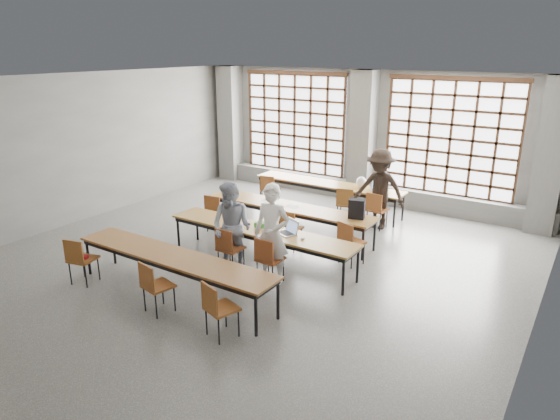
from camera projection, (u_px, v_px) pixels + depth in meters
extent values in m
plane|color=#4B4B49|center=(246.00, 266.00, 9.72)|extent=(11.00, 11.00, 0.00)
plane|color=silver|center=(242.00, 81.00, 8.62)|extent=(11.00, 11.00, 0.00)
plane|color=#5B5B59|center=(367.00, 136.00, 13.54)|extent=(10.00, 0.00, 10.00)
plane|color=#5B5B59|center=(75.00, 149.00, 11.77)|extent=(0.00, 11.00, 11.00)
plane|color=#5B5B59|center=(547.00, 231.00, 6.56)|extent=(0.00, 11.00, 11.00)
cube|color=#5C5C59|center=(230.00, 124.00, 15.66)|extent=(0.60, 0.55, 3.50)
cube|color=#5C5C59|center=(362.00, 137.00, 13.31)|extent=(0.60, 0.55, 3.50)
cube|color=#5C5C59|center=(551.00, 157.00, 10.97)|extent=(0.60, 0.55, 3.50)
cube|color=white|center=(296.00, 124.00, 14.65)|extent=(3.20, 0.02, 2.80)
cube|color=black|center=(294.00, 124.00, 14.58)|extent=(3.20, 0.05, 2.80)
cube|color=black|center=(294.00, 172.00, 15.04)|extent=(3.32, 0.07, 0.10)
cube|color=black|center=(295.00, 73.00, 14.13)|extent=(3.32, 0.07, 0.10)
cube|color=white|center=(451.00, 138.00, 12.30)|extent=(3.20, 0.02, 2.80)
cube|color=black|center=(450.00, 139.00, 12.24)|extent=(3.20, 0.05, 2.80)
cube|color=black|center=(444.00, 195.00, 12.69)|extent=(3.32, 0.07, 0.10)
cube|color=black|center=(457.00, 78.00, 11.78)|extent=(3.32, 0.07, 0.10)
cube|color=#5C5C59|center=(361.00, 191.00, 13.85)|extent=(9.80, 0.35, 0.50)
cube|color=brown|center=(328.00, 184.00, 12.78)|extent=(4.00, 0.70, 0.04)
cube|color=black|center=(328.00, 186.00, 12.80)|extent=(3.90, 0.64, 0.08)
cylinder|color=black|center=(261.00, 189.00, 13.66)|extent=(0.05, 0.05, 0.69)
cylinder|color=black|center=(272.00, 184.00, 14.13)|extent=(0.05, 0.05, 0.69)
cylinder|color=black|center=(394.00, 213.00, 11.66)|extent=(0.05, 0.05, 0.69)
cylinder|color=black|center=(403.00, 207.00, 12.13)|extent=(0.05, 0.05, 0.69)
cube|color=brown|center=(289.00, 207.00, 10.97)|extent=(4.00, 0.70, 0.04)
cube|color=black|center=(289.00, 209.00, 10.99)|extent=(3.90, 0.64, 0.08)
cylinder|color=black|center=(214.00, 211.00, 11.85)|extent=(0.05, 0.05, 0.69)
cylinder|color=black|center=(229.00, 205.00, 12.31)|extent=(0.05, 0.05, 0.69)
cylinder|color=black|center=(363.00, 244.00, 9.85)|extent=(0.05, 0.05, 0.69)
cylinder|color=black|center=(374.00, 235.00, 10.31)|extent=(0.05, 0.05, 0.69)
cube|color=brown|center=(261.00, 230.00, 9.57)|extent=(4.00, 0.70, 0.04)
cube|color=black|center=(261.00, 233.00, 9.59)|extent=(3.90, 0.64, 0.08)
cylinder|color=black|center=(178.00, 233.00, 10.46)|extent=(0.05, 0.05, 0.69)
cylinder|color=black|center=(197.00, 225.00, 10.92)|extent=(0.05, 0.05, 0.69)
cylinder|color=black|center=(343.00, 277.00, 8.46)|extent=(0.05, 0.05, 0.69)
cylinder|color=black|center=(358.00, 265.00, 8.92)|extent=(0.05, 0.05, 0.69)
cube|color=brown|center=(173.00, 256.00, 8.37)|extent=(4.00, 0.70, 0.04)
cube|color=black|center=(173.00, 260.00, 8.39)|extent=(3.90, 0.64, 0.08)
cylinder|color=black|center=(88.00, 257.00, 9.25)|extent=(0.05, 0.05, 0.69)
cylinder|color=black|center=(114.00, 247.00, 9.71)|extent=(0.05, 0.05, 0.69)
cylinder|color=black|center=(256.00, 315.00, 7.25)|extent=(0.05, 0.05, 0.69)
cylinder|color=black|center=(278.00, 299.00, 7.71)|extent=(0.05, 0.05, 0.69)
cube|color=brown|center=(271.00, 190.00, 13.15)|extent=(0.47, 0.47, 0.04)
cube|color=brown|center=(267.00, 184.00, 12.91)|extent=(0.40, 0.08, 0.40)
cylinder|color=black|center=(271.00, 198.00, 13.23)|extent=(0.02, 0.02, 0.45)
cube|color=brown|center=(346.00, 204.00, 12.01)|extent=(0.50, 0.50, 0.04)
cube|color=brown|center=(345.00, 197.00, 11.76)|extent=(0.40, 0.12, 0.40)
cylinder|color=black|center=(346.00, 213.00, 12.08)|extent=(0.02, 0.02, 0.45)
cube|color=brown|center=(377.00, 210.00, 11.59)|extent=(0.45, 0.45, 0.04)
cube|color=brown|center=(374.00, 202.00, 11.37)|extent=(0.40, 0.06, 0.40)
cylinder|color=black|center=(377.00, 219.00, 11.66)|extent=(0.02, 0.02, 0.45)
cube|color=brown|center=(217.00, 212.00, 11.45)|extent=(0.48, 0.48, 0.04)
cube|color=brown|center=(212.00, 205.00, 11.20)|extent=(0.40, 0.09, 0.40)
cylinder|color=black|center=(217.00, 221.00, 11.52)|extent=(0.02, 0.02, 0.45)
cube|color=brown|center=(291.00, 228.00, 10.40)|extent=(0.44, 0.44, 0.04)
cube|color=brown|center=(286.00, 221.00, 10.17)|extent=(0.40, 0.05, 0.40)
cylinder|color=black|center=(291.00, 238.00, 10.47)|extent=(0.02, 0.02, 0.45)
cube|color=brown|center=(352.00, 242.00, 9.67)|extent=(0.53, 0.53, 0.04)
cube|color=brown|center=(345.00, 233.00, 9.48)|extent=(0.39, 0.15, 0.40)
cylinder|color=black|center=(351.00, 253.00, 9.74)|extent=(0.02, 0.02, 0.45)
cube|color=maroon|center=(231.00, 248.00, 9.37)|extent=(0.42, 0.42, 0.04)
cube|color=maroon|center=(224.00, 240.00, 9.14)|extent=(0.40, 0.03, 0.40)
cylinder|color=black|center=(231.00, 259.00, 9.44)|extent=(0.02, 0.02, 0.45)
cube|color=maroon|center=(270.00, 259.00, 8.91)|extent=(0.43, 0.43, 0.04)
cube|color=maroon|center=(264.00, 251.00, 8.68)|extent=(0.40, 0.04, 0.40)
cylinder|color=black|center=(270.00, 271.00, 8.98)|extent=(0.02, 0.02, 0.45)
cube|color=brown|center=(83.00, 259.00, 8.90)|extent=(0.51, 0.51, 0.04)
cube|color=brown|center=(73.00, 251.00, 8.65)|extent=(0.40, 0.12, 0.40)
cylinder|color=black|center=(85.00, 271.00, 8.97)|extent=(0.02, 0.02, 0.45)
cube|color=brown|center=(158.00, 286.00, 7.91)|extent=(0.49, 0.49, 0.04)
cube|color=brown|center=(146.00, 277.00, 7.70)|extent=(0.40, 0.11, 0.40)
cylinder|color=black|center=(160.00, 299.00, 7.98)|extent=(0.02, 0.02, 0.45)
cube|color=brown|center=(222.00, 308.00, 7.23)|extent=(0.53, 0.53, 0.04)
cube|color=brown|center=(209.00, 298.00, 7.04)|extent=(0.39, 0.15, 0.40)
cylinder|color=black|center=(222.00, 322.00, 7.30)|extent=(0.02, 0.02, 0.45)
imported|color=white|center=(272.00, 234.00, 8.80)|extent=(0.72, 0.53, 1.82)
imported|color=#182648|center=(232.00, 227.00, 9.29)|extent=(0.90, 0.73, 1.72)
imported|color=black|center=(379.00, 189.00, 11.48)|extent=(1.22, 0.72, 1.87)
cube|color=#B6B5BA|center=(286.00, 233.00, 9.32)|extent=(0.43, 0.38, 0.02)
cube|color=black|center=(286.00, 233.00, 9.31)|extent=(0.35, 0.28, 0.00)
cube|color=#B6B5BA|center=(292.00, 226.00, 9.35)|extent=(0.36, 0.20, 0.26)
cube|color=#86A8E8|center=(292.00, 227.00, 9.35)|extent=(0.30, 0.17, 0.21)
cube|color=#B2B1B6|center=(378.00, 190.00, 12.11)|extent=(0.44, 0.39, 0.02)
cube|color=black|center=(378.00, 190.00, 12.10)|extent=(0.35, 0.29, 0.00)
cube|color=#B2B1B6|center=(378.00, 184.00, 12.20)|extent=(0.35, 0.21, 0.26)
cube|color=#92BDFD|center=(378.00, 185.00, 12.20)|extent=(0.30, 0.18, 0.21)
ellipsoid|color=white|center=(303.00, 238.00, 9.05)|extent=(0.10, 0.07, 0.04)
cube|color=green|center=(261.00, 225.00, 9.64)|extent=(0.26, 0.15, 0.09)
cube|color=black|center=(265.00, 232.00, 9.39)|extent=(0.14, 0.11, 0.01)
cube|color=silver|center=(268.00, 201.00, 11.31)|extent=(0.33, 0.26, 0.00)
cube|color=white|center=(293.00, 206.00, 10.91)|extent=(0.31, 0.22, 0.00)
cube|color=black|center=(357.00, 209.00, 10.11)|extent=(0.36, 0.28, 0.40)
ellipsoid|color=white|center=(361.00, 182.00, 12.30)|extent=(0.29, 0.24, 0.29)
cube|color=#A3141F|center=(83.00, 257.00, 8.88)|extent=(0.21, 0.12, 0.06)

